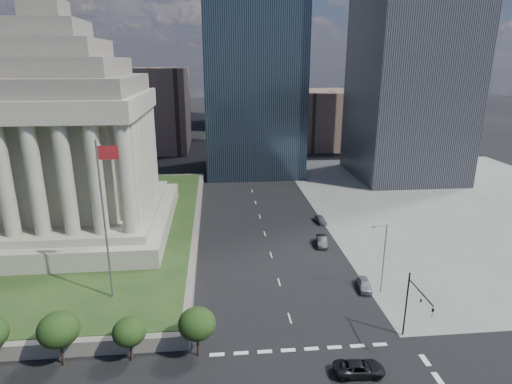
{
  "coord_description": "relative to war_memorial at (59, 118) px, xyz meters",
  "views": [
    {
      "loc": [
        -8.48,
        -25.18,
        30.49
      ],
      "look_at": [
        -3.96,
        22.37,
        15.72
      ],
      "focal_mm": 30.0,
      "sensor_mm": 36.0,
      "label": 1
    }
  ],
  "objects": [
    {
      "name": "flagpole",
      "position": [
        12.17,
        -24.0,
        -8.29
      ],
      "size": [
        2.52,
        0.24,
        20.0
      ],
      "color": "slate",
      "rests_on": "plaza_lawn"
    },
    {
      "name": "traffic_signal_ne",
      "position": [
        46.5,
        -34.3,
        -16.15
      ],
      "size": [
        0.3,
        5.74,
        8.0
      ],
      "color": "black",
      "rests_on": "ground"
    },
    {
      "name": "war_memorial",
      "position": [
        0.0,
        0.0,
        0.0
      ],
      "size": [
        34.0,
        34.0,
        39.0
      ],
      "primitive_type": null,
      "color": "gray",
      "rests_on": "plaza_lawn"
    },
    {
      "name": "street_lamp_north",
      "position": [
        47.33,
        -23.0,
        -15.74
      ],
      "size": [
        2.13,
        0.22,
        10.0
      ],
      "color": "slate",
      "rests_on": "ground"
    },
    {
      "name": "plaza_terrace",
      "position": [
        -11.0,
        2.0,
        -20.5
      ],
      "size": [
        66.0,
        70.0,
        1.8
      ],
      "primitive_type": "cube",
      "color": "#645E56",
      "rests_on": "ground"
    },
    {
      "name": "midrise_glass",
      "position": [
        36.0,
        47.0,
        8.6
      ],
      "size": [
        26.0,
        26.0,
        60.0
      ],
      "primitive_type": "cube",
      "color": "black",
      "rests_on": "ground"
    },
    {
      "name": "plaza_lawn",
      "position": [
        -11.0,
        2.0,
        -19.55
      ],
      "size": [
        64.0,
        68.0,
        0.1
      ],
      "primitive_type": "cube",
      "color": "#203917",
      "rests_on": "plaza_terrace"
    },
    {
      "name": "parked_sedan_mid",
      "position": [
        43.17,
        -6.98,
        -20.63
      ],
      "size": [
        2.31,
        4.85,
        1.54
      ],
      "primitive_type": "imported",
      "rotation": [
        0.0,
        0.0,
        -0.15
      ],
      "color": "black",
      "rests_on": "ground"
    },
    {
      "name": "parked_sedan_far",
      "position": [
        45.5,
        3.48,
        -20.72
      ],
      "size": [
        4.11,
        1.97,
        1.36
      ],
      "primitive_type": "imported",
      "rotation": [
        0.0,
        0.0,
        0.09
      ],
      "color": "#505257",
      "rests_on": "ground"
    },
    {
      "name": "building_filler_nw",
      "position": [
        4.0,
        82.0,
        -7.4
      ],
      "size": [
        24.0,
        30.0,
        28.0
      ],
      "primitive_type": "cube",
      "color": "brown",
      "rests_on": "ground"
    },
    {
      "name": "pickup_truck",
      "position": [
        39.32,
        -38.37,
        -20.68
      ],
      "size": [
        2.59,
        5.25,
        1.43
      ],
      "primitive_type": "imported",
      "rotation": [
        0.0,
        0.0,
        1.53
      ],
      "color": "black",
      "rests_on": "ground"
    },
    {
      "name": "parked_sedan_near",
      "position": [
        45.5,
        -22.03,
        -20.68
      ],
      "size": [
        2.31,
        4.41,
        1.43
      ],
      "primitive_type": "imported",
      "rotation": [
        0.0,
        0.0,
        -0.15
      ],
      "color": "#93959B",
      "rests_on": "ground"
    },
    {
      "name": "building_filler_ne",
      "position": [
        66.0,
        82.0,
        -11.4
      ],
      "size": [
        20.0,
        30.0,
        20.0
      ],
      "primitive_type": "cube",
      "color": "brown",
      "rests_on": "ground"
    },
    {
      "name": "sidewalk_ne",
      "position": [
        80.0,
        12.0,
        -21.38
      ],
      "size": [
        68.0,
        90.0,
        0.03
      ],
      "primitive_type": "cube",
      "color": "slate",
      "rests_on": "ground"
    },
    {
      "name": "ground",
      "position": [
        34.0,
        52.0,
        -21.4
      ],
      "size": [
        500.0,
        500.0,
        0.0
      ],
      "primitive_type": "plane",
      "color": "black",
      "rests_on": "ground"
    }
  ]
}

